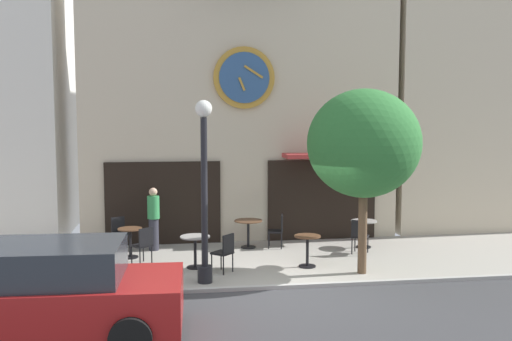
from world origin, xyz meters
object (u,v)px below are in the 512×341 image
street_tree (364,144)px  cafe_table_center (130,238)px  cafe_table_center_left (364,228)px  cafe_chair_facing_wall (359,234)px  cafe_chair_mid_row (225,250)px  cafe_table_rightmost (248,228)px  cafe_table_leftmost (195,246)px  street_lamp (204,191)px  parked_car_red (45,293)px  cafe_chair_near_lamp (144,243)px  cafe_chair_by_entrance (278,228)px  cafe_table_near_door (307,246)px  cafe_chair_outer (120,231)px  pedestrian_green (154,218)px

street_tree → cafe_table_center: size_ratio=5.53×
cafe_table_center_left → cafe_chair_facing_wall: (-0.37, -0.71, 0.01)m
cafe_chair_mid_row → cafe_table_rightmost: bearing=70.3°
cafe_table_center → cafe_table_leftmost: 1.99m
cafe_table_leftmost → cafe_chair_facing_wall: size_ratio=0.84×
street_lamp → cafe_table_rightmost: size_ratio=5.14×
cafe_chair_mid_row → parked_car_red: size_ratio=0.21×
cafe_table_center_left → cafe_chair_near_lamp: 5.89m
cafe_table_center → cafe_chair_facing_wall: 5.84m
street_tree → cafe_chair_by_entrance: 3.91m
street_tree → parked_car_red: 7.26m
cafe_table_near_door → cafe_chair_outer: (-4.51, 2.26, 0.03)m
cafe_table_center_left → cafe_chair_by_entrance: size_ratio=0.82×
cafe_table_center → cafe_chair_mid_row: (2.23, -1.74, 0.04)m
cafe_chair_outer → cafe_chair_near_lamp: same height
parked_car_red → street_lamp: bearing=45.9°
cafe_table_center → cafe_chair_by_entrance: cafe_chair_by_entrance is taller
street_tree → cafe_table_center_left: 3.54m
cafe_chair_near_lamp → pedestrian_green: 1.52m
cafe_table_rightmost → cafe_table_center: bearing=-168.0°
cafe_table_center → cafe_table_rightmost: same height
cafe_table_leftmost → cafe_table_rightmost: 2.39m
cafe_chair_mid_row → cafe_chair_outer: same height
cafe_chair_outer → parked_car_red: 5.98m
cafe_table_leftmost → parked_car_red: 4.72m
cafe_chair_by_entrance → cafe_chair_facing_wall: 2.18m
street_lamp → pedestrian_green: bearing=110.2°
cafe_table_center_left → cafe_chair_by_entrance: bearing=172.4°
cafe_table_near_door → cafe_chair_by_entrance: size_ratio=0.84×
cafe_table_leftmost → cafe_chair_mid_row: 0.84m
cafe_table_rightmost → street_tree: bearing=-52.3°
cafe_chair_by_entrance → pedestrian_green: (-3.32, 0.22, 0.33)m
street_tree → cafe_table_rightmost: street_tree is taller
street_lamp → cafe_chair_mid_row: 1.67m
cafe_chair_mid_row → cafe_table_leftmost: bearing=140.8°
cafe_chair_facing_wall → cafe_chair_near_lamp: 5.46m
cafe_table_center → cafe_chair_by_entrance: bearing=7.7°
pedestrian_green → street_tree: bearing=-32.0°
street_lamp → pedestrian_green: street_lamp is taller
cafe_table_center → pedestrian_green: size_ratio=0.45×
street_lamp → parked_car_red: bearing=-134.1°
street_lamp → pedestrian_green: size_ratio=2.33×
street_tree → cafe_chair_near_lamp: (-4.93, 1.50, -2.41)m
street_tree → cafe_chair_facing_wall: street_tree is taller
cafe_table_center → cafe_chair_outer: 0.82m
cafe_table_rightmost → cafe_table_leftmost: bearing=-129.0°
cafe_table_center_left → cafe_table_near_door: bearing=-139.0°
cafe_table_center → cafe_table_rightmost: bearing=12.0°
cafe_table_near_door → pedestrian_green: bearing=148.2°
cafe_table_leftmost → cafe_table_rightmost: (1.51, 1.86, 0.02)m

